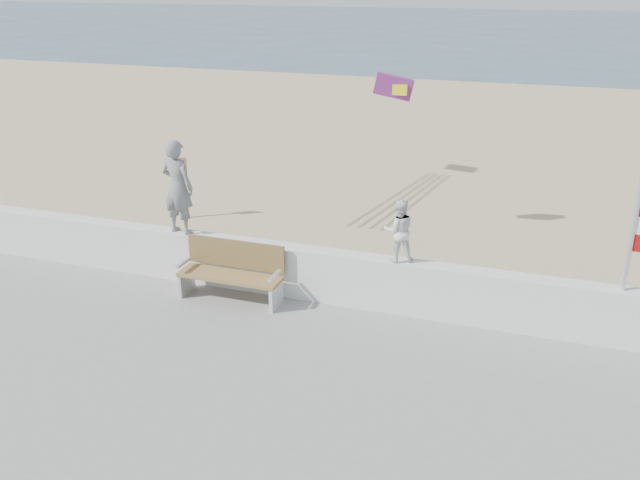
# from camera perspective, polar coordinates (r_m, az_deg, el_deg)

# --- Properties ---
(ground) EXTENTS (220.00, 220.00, 0.00)m
(ground) POSITION_cam_1_polar(r_m,az_deg,el_deg) (10.29, -4.38, -10.40)
(ground) COLOR #304B60
(ground) RESTS_ON ground
(sand) EXTENTS (90.00, 40.00, 0.08)m
(sand) POSITION_cam_1_polar(r_m,az_deg,el_deg) (18.17, 6.81, 4.14)
(sand) COLOR tan
(sand) RESTS_ON ground
(seawall) EXTENTS (30.00, 0.35, 0.90)m
(seawall) POSITION_cam_1_polar(r_m,az_deg,el_deg) (11.64, -0.61, -2.84)
(seawall) COLOR silver
(seawall) RESTS_ON boardwalk
(adult) EXTENTS (0.67, 0.50, 1.70)m
(adult) POSITION_cam_1_polar(r_m,az_deg,el_deg) (12.20, -11.89, 4.38)
(adult) COLOR slate
(adult) RESTS_ON seawall
(child) EXTENTS (0.61, 0.55, 1.04)m
(child) POSITION_cam_1_polar(r_m,az_deg,el_deg) (10.89, 6.68, 0.79)
(child) COLOR white
(child) RESTS_ON seawall
(bench) EXTENTS (1.80, 0.57, 1.00)m
(bench) POSITION_cam_1_polar(r_m,az_deg,el_deg) (11.70, -7.41, -2.56)
(bench) COLOR olive
(bench) RESTS_ON boardwalk
(parafoil_kite) EXTENTS (0.87, 0.40, 0.58)m
(parafoil_kite) POSITION_cam_1_polar(r_m,az_deg,el_deg) (14.30, 6.31, 12.69)
(parafoil_kite) COLOR red
(parafoil_kite) RESTS_ON ground
(sign) EXTENTS (0.32, 0.07, 1.46)m
(sign) POSITION_cam_1_polar(r_m,az_deg,el_deg) (15.95, -11.57, 4.77)
(sign) COLOR brown
(sign) RESTS_ON sand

